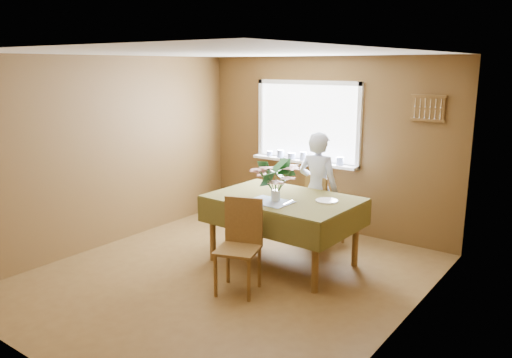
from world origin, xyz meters
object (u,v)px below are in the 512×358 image
Objects in this scene: dining_table at (283,205)px; seated_woman at (318,189)px; flower_bouquet at (276,176)px; chair_near at (240,241)px; chair_far at (321,207)px.

dining_table is 1.14× the size of seated_woman.
flower_bouquet is (0.02, -0.20, 0.40)m from dining_table.
seated_woman is 2.88× the size of flower_bouquet.
seated_woman is at bearing 90.00° from dining_table.
chair_near is 1.85× the size of flower_bouquet.
flower_bouquet is at bearing 88.42° from seated_woman.
dining_table is 0.92m from chair_far.
dining_table is 1.85× the size of chair_far.
chair_near is 0.89m from flower_bouquet.
chair_far is 0.61× the size of seated_woman.
flower_bouquet is at bearing 71.34° from chair_near.
seated_woman is 1.06m from flower_bouquet.
flower_bouquet reaches higher than chair_near.
seated_woman reaches higher than flower_bouquet.
seated_woman is at bearing 71.33° from chair_near.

